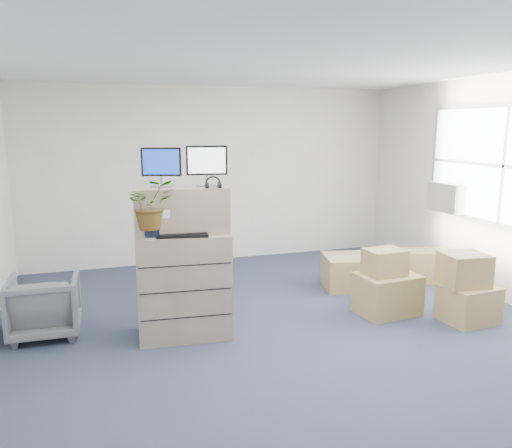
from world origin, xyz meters
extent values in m
plane|color=#232E3F|center=(0.00, 0.00, 0.00)|extent=(7.00, 7.00, 0.00)
cube|color=silver|center=(0.00, 3.51, 1.40)|extent=(6.00, 0.02, 2.80)
cube|color=gray|center=(2.96, 0.50, 1.70)|extent=(0.06, 2.72, 1.52)
cube|color=white|center=(2.92, 0.50, 1.70)|extent=(0.01, 2.60, 1.40)
cube|color=silver|center=(2.87, 1.40, 1.20)|extent=(0.24, 0.60, 0.40)
cube|color=gray|center=(-0.99, 0.62, 0.55)|extent=(0.99, 0.65, 1.10)
cube|color=gray|center=(-0.99, 0.68, 1.34)|extent=(0.98, 0.55, 0.47)
cube|color=#99999E|center=(-1.17, 0.71, 1.58)|extent=(0.25, 0.21, 0.01)
cylinder|color=#99999E|center=(-1.17, 0.71, 1.64)|extent=(0.03, 0.03, 0.10)
cube|color=black|center=(-1.17, 0.71, 1.83)|extent=(0.39, 0.14, 0.29)
cube|color=navy|center=(-1.17, 0.70, 1.83)|extent=(0.35, 0.11, 0.25)
cube|color=#99999E|center=(-0.72, 0.63, 1.58)|extent=(0.24, 0.19, 0.01)
cylinder|color=#99999E|center=(-0.72, 0.63, 1.64)|extent=(0.04, 0.04, 0.10)
cube|color=black|center=(-0.72, 0.63, 1.84)|extent=(0.42, 0.09, 0.30)
cube|color=white|center=(-0.72, 0.62, 1.84)|extent=(0.37, 0.06, 0.26)
torus|color=black|center=(-0.70, 0.47, 1.62)|extent=(0.16, 0.03, 0.16)
cube|color=black|center=(-1.03, 0.48, 1.12)|extent=(0.57, 0.31, 0.03)
ellipsoid|color=silver|center=(-0.69, 0.48, 1.12)|extent=(0.11, 0.07, 0.04)
cylinder|color=gray|center=(-0.88, 0.67, 1.23)|extent=(0.07, 0.07, 0.25)
cube|color=silver|center=(-1.06, 0.64, 1.11)|extent=(0.07, 0.06, 0.02)
cube|color=black|center=(-1.06, 0.64, 1.19)|extent=(0.07, 0.03, 0.13)
cube|color=black|center=(-0.60, 0.70, 1.13)|extent=(0.24, 0.19, 0.07)
cube|color=#4287E2|center=(-0.60, 0.73, 1.22)|extent=(0.28, 0.16, 0.10)
cylinder|color=#97B390|center=(-1.31, 0.51, 1.11)|extent=(0.20, 0.20, 0.02)
cylinder|color=black|center=(-1.31, 0.51, 1.18)|extent=(0.17, 0.17, 0.13)
imported|color=#295D1A|center=(-1.31, 0.51, 1.38)|extent=(0.50, 0.54, 0.38)
imported|color=slate|center=(-2.40, 1.06, 0.36)|extent=(0.71, 0.66, 0.71)
cube|color=#9E824C|center=(1.38, 0.50, 0.24)|extent=(0.73, 0.58, 0.47)
cube|color=#9E824C|center=(2.12, 0.00, 0.21)|extent=(0.61, 0.52, 0.42)
cube|color=#9E824C|center=(1.41, 1.48, 0.22)|extent=(0.79, 0.75, 0.45)
cube|color=#9E824C|center=(1.33, 0.51, 0.63)|extent=(0.46, 0.38, 0.30)
cube|color=#9E824C|center=(2.07, 0.05, 0.60)|extent=(0.51, 0.46, 0.37)
cube|color=#9E824C|center=(2.60, 1.43, 0.22)|extent=(0.72, 0.58, 0.45)
camera|label=1|loc=(-1.80, -4.36, 2.18)|focal=35.00mm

